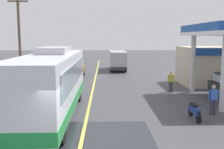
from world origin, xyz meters
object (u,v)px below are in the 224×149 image
pedestrian_near_pump (171,80)px  minibus_opposing_lane (118,59)px  motorcycle_parked_forecourt (194,111)px  pedestrian_by_shop (213,98)px  car_trailing_behind_bus (76,67)px  coach_bus_main (51,85)px

pedestrian_near_pump → minibus_opposing_lane: bearing=103.5°
motorcycle_parked_forecourt → pedestrian_by_shop: size_ratio=1.08×
minibus_opposing_lane → motorcycle_parked_forecourt: 21.34m
minibus_opposing_lane → pedestrian_near_pump: (3.42, -14.19, -0.54)m
pedestrian_near_pump → car_trailing_behind_bus: (-8.29, 8.88, 0.08)m
car_trailing_behind_bus → minibus_opposing_lane: bearing=47.5°
minibus_opposing_lane → car_trailing_behind_bus: 7.22m
pedestrian_near_pump → car_trailing_behind_bus: 12.14m
motorcycle_parked_forecourt → pedestrian_near_pump: pedestrian_near_pump is taller
motorcycle_parked_forecourt → minibus_opposing_lane: bearing=97.9°
car_trailing_behind_bus → pedestrian_by_shop: bearing=-58.7°
minibus_opposing_lane → pedestrian_by_shop: size_ratio=3.69×
pedestrian_near_pump → car_trailing_behind_bus: car_trailing_behind_bus is taller
motorcycle_parked_forecourt → car_trailing_behind_bus: 17.62m
coach_bus_main → minibus_opposing_lane: (4.59, 20.27, -0.25)m
pedestrian_by_shop → pedestrian_near_pump: bearing=97.6°
motorcycle_parked_forecourt → coach_bus_main: bearing=173.6°
motorcycle_parked_forecourt → pedestrian_near_pump: bearing=86.0°
pedestrian_by_shop → coach_bus_main: bearing=179.9°
coach_bus_main → pedestrian_by_shop: coach_bus_main is taller
minibus_opposing_lane → car_trailing_behind_bus: size_ratio=1.46×
coach_bus_main → pedestrian_near_pump: (8.01, 6.08, -0.79)m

